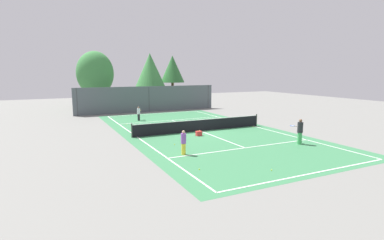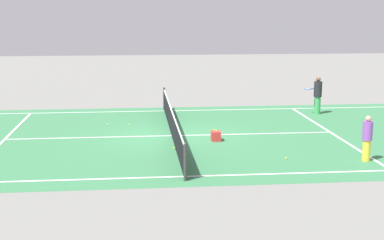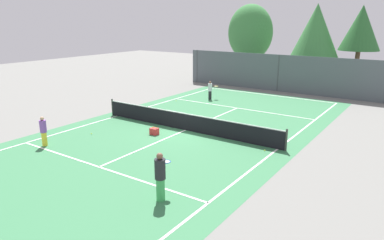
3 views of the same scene
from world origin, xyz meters
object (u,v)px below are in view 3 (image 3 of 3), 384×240
at_px(tennis_ball_0, 157,123).
at_px(ball_crate, 154,131).
at_px(player_0, 210,90).
at_px(tennis_ball_1, 91,134).
at_px(player_1, 43,131).
at_px(tennis_ball_7, 265,150).
at_px(player_2, 160,176).
at_px(tennis_ball_4, 243,125).
at_px(tennis_ball_5, 234,129).
at_px(tennis_ball_6, 176,101).

bearing_deg(tennis_ball_0, ball_crate, -54.63).
xyz_separation_m(player_0, tennis_ball_0, (0.98, -7.72, -0.72)).
height_order(ball_crate, tennis_ball_0, ball_crate).
height_order(player_0, tennis_ball_1, player_0).
xyz_separation_m(player_1, tennis_ball_7, (9.40, 5.50, -0.74)).
distance_m(player_2, tennis_ball_0, 9.55).
relative_size(tennis_ball_4, tennis_ball_7, 1.00).
relative_size(tennis_ball_5, tennis_ball_7, 1.00).
height_order(player_0, tennis_ball_4, player_0).
xyz_separation_m(ball_crate, tennis_ball_6, (-3.98, 7.32, -0.15)).
relative_size(player_2, tennis_ball_7, 26.82).
relative_size(tennis_ball_6, tennis_ball_7, 1.00).
distance_m(player_0, tennis_ball_0, 7.81).
bearing_deg(player_1, player_0, 85.07).
distance_m(player_0, tennis_ball_5, 8.15).
bearing_deg(tennis_ball_6, player_2, -55.11).
xyz_separation_m(tennis_ball_4, tennis_ball_6, (-7.26, 3.11, 0.00)).
distance_m(tennis_ball_5, tennis_ball_7, 3.64).
distance_m(player_1, player_2, 8.42).
bearing_deg(player_0, player_2, -64.41).
bearing_deg(tennis_ball_1, player_2, -24.64).
relative_size(ball_crate, tennis_ball_1, 6.64).
xyz_separation_m(player_0, tennis_ball_7, (8.20, -8.36, -0.72)).
bearing_deg(tennis_ball_4, player_2, -79.99).
xyz_separation_m(tennis_ball_0, tennis_ball_7, (7.23, -0.64, 0.00)).
bearing_deg(tennis_ball_5, player_0, 131.26).
bearing_deg(player_2, tennis_ball_7, 80.96).
xyz_separation_m(tennis_ball_4, tennis_ball_7, (2.77, -3.20, 0.00)).
bearing_deg(tennis_ball_7, player_1, -149.66).
height_order(tennis_ball_4, tennis_ball_7, same).
xyz_separation_m(tennis_ball_0, tennis_ball_6, (-2.80, 5.66, 0.00)).
xyz_separation_m(tennis_ball_1, tennis_ball_7, (8.94, 2.96, 0.00)).
bearing_deg(tennis_ball_5, tennis_ball_0, -159.74).
distance_m(player_0, tennis_ball_6, 2.85).
bearing_deg(tennis_ball_4, tennis_ball_1, -135.01).
height_order(ball_crate, tennis_ball_7, ball_crate).
bearing_deg(tennis_ball_4, tennis_ball_5, -94.69).
distance_m(tennis_ball_0, tennis_ball_5, 4.67).
relative_size(player_2, ball_crate, 4.04).
bearing_deg(tennis_ball_1, tennis_ball_7, 18.34).
xyz_separation_m(player_2, tennis_ball_7, (1.05, 6.58, -0.88)).
relative_size(player_1, tennis_ball_0, 22.79).
xyz_separation_m(ball_crate, tennis_ball_0, (-1.18, 1.66, -0.15)).
distance_m(player_1, ball_crate, 5.63).
xyz_separation_m(ball_crate, tennis_ball_5, (3.20, 3.28, -0.15)).
bearing_deg(tennis_ball_0, player_2, -49.46).
bearing_deg(tennis_ball_1, tennis_ball_5, 40.63).
relative_size(ball_crate, tennis_ball_5, 6.64).
relative_size(tennis_ball_0, tennis_ball_7, 1.00).
xyz_separation_m(player_2, tennis_ball_4, (-1.73, 9.78, -0.88)).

